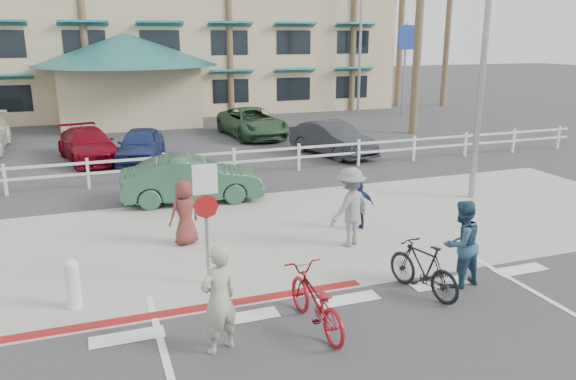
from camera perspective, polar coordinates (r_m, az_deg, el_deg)
name	(u,v)px	position (r m, az deg, el deg)	size (l,w,h in m)	color
ground	(363,314)	(10.27, 7.63, -12.42)	(140.00, 140.00, 0.00)	#333335
bike_path	(427,377)	(8.80, 13.91, -17.93)	(12.00, 16.00, 0.01)	#333335
sidewalk_plaza	(280,233)	(14.06, -0.82, -4.35)	(22.00, 7.00, 0.01)	gray
cross_street	(238,192)	(17.71, -5.06, -0.19)	(40.00, 5.00, 0.01)	#333335
parking_lot	(186,140)	(26.78, -10.36, 5.01)	(50.00, 16.00, 0.01)	#333335
curb_red	(182,311)	(10.45, -10.70, -11.99)	(7.00, 0.25, 0.02)	maroon
rail_fence	(237,162)	(19.59, -5.20, 2.84)	(29.40, 0.16, 1.00)	silver
building	(177,21)	(39.51, -11.18, 16.53)	(28.00, 16.00, 11.30)	#CBB48B
sign_post	(206,214)	(10.92, -8.33, -2.45)	(0.50, 0.10, 2.90)	gray
bollard_0	(73,284)	(10.90, -21.02, -8.89)	(0.26, 0.26, 0.95)	silver
streetlight_0	(485,45)	(17.29, 19.37, 13.74)	(0.60, 2.00, 9.00)	gray
streetlight_1	(360,35)	(35.91, 7.37, 15.38)	(0.60, 2.00, 9.50)	gray
info_sign	(404,68)	(35.20, 11.74, 12.01)	(1.20, 0.16, 5.60)	navy
palm_5	(228,3)	(34.07, -6.07, 18.36)	(4.00, 4.00, 13.00)	#244F1E
palm_9	(449,7)	(40.43, 16.08, 17.41)	(4.00, 4.00, 13.00)	#244F1E
bike_red	(315,301)	(9.53, 2.80, -11.18)	(0.68, 1.95, 1.03)	maroon
rider_red	(219,299)	(8.80, -7.04, -10.96)	(0.64, 0.42, 1.77)	#A19989
bike_black	(423,268)	(11.02, 13.57, -7.74)	(0.49, 1.73, 1.04)	black
rider_black	(461,244)	(11.43, 17.18, -5.24)	(0.85, 0.66, 1.74)	navy
pedestrian_a	(350,207)	(13.05, 6.34, -1.74)	(1.21, 0.69, 1.87)	gray
pedestrian_child	(360,206)	(14.25, 7.29, -1.58)	(0.73, 0.30, 1.25)	#1A274E
pedestrian_b	(185,213)	(13.32, -10.46, -2.28)	(0.76, 0.49, 1.55)	maroon
car_white_sedan	(192,179)	(16.72, -9.75, 1.07)	(1.43, 4.09, 1.35)	#2A523A
lot_car_1	(88,145)	(23.21, -19.61, 4.32)	(1.76, 4.33, 1.26)	maroon
lot_car_2	(141,145)	(22.49, -14.73, 4.44)	(1.54, 3.82, 1.30)	navy
lot_car_3	(333,139)	(22.97, 4.55, 5.20)	(1.44, 4.13, 1.36)	#25272B
lot_car_5	(252,123)	(27.18, -3.63, 6.86)	(2.30, 4.98, 1.38)	#2B4D31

